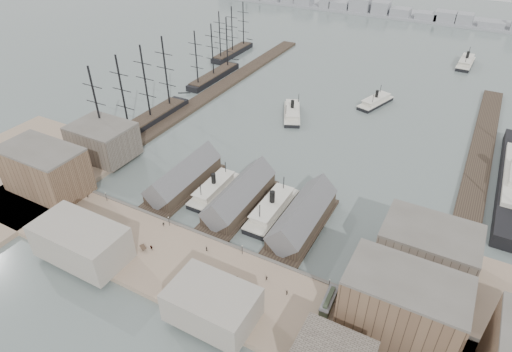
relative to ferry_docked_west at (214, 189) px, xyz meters
The scene contains 41 objects.
ground 23.18m from the ferry_docked_west, 55.69° to the right, with size 900.00×900.00×0.00m, color #566461.
quay 41.18m from the ferry_docked_west, 71.59° to the right, with size 180.00×30.00×2.00m, color gray.
seawall 27.54m from the ferry_docked_west, 61.80° to the right, with size 180.00×1.20×2.30m, color #59544C.
west_land 87.00m from the ferry_docked_west, 160.49° to the right, with size 70.00×80.00×2.00m, color gray.
west_wharf 97.88m from the ferry_docked_west, 124.19° to the left, with size 10.00×220.00×1.60m, color #2D231C.
east_wharf 115.40m from the ferry_docked_west, 37.94° to the left, with size 10.00×180.00×1.60m, color #2D231C.
ferry_shed_west 13.39m from the ferry_docked_west, behind, with size 14.00×42.00×12.60m.
ferry_shed_center 13.39m from the ferry_docked_west, ahead, with size 14.00×42.00×12.60m.
ferry_shed_east 39.13m from the ferry_docked_west, ahead, with size 14.00×42.00×12.60m.
warehouse_west_front 65.49m from the ferry_docked_west, 151.42° to the right, with size 32.00×18.00×18.00m, color brown.
warehouse_west_back 57.40m from the ferry_docked_west, behind, with size 26.00×20.00×14.00m, color #60564C.
warehouse_east_front 85.38m from the ferry_docked_west, 21.46° to the right, with size 30.00×18.00×19.00m, color brown.
warehouse_east_back 81.42m from the ferry_docked_west, ahead, with size 28.00×20.00×15.00m, color #60564C.
street_bldg_center 60.97m from the ferry_docked_west, 57.12° to the right, with size 24.00×16.00×10.00m, color gray.
street_bldg_west 54.11m from the ferry_docked_west, 108.42° to the right, with size 30.00×16.00×12.00m, color gray.
lamp_post_far_w 41.33m from the ferry_docked_west, 140.85° to the right, with size 0.44×0.44×3.92m.
lamp_post_near_w 26.24m from the ferry_docked_west, 94.39° to the right, with size 0.44×0.44×3.92m.
lamp_post_near_e 38.32m from the ferry_docked_west, 42.93° to the right, with size 0.44×0.44×3.92m.
lamp_post_far_e 63.63m from the ferry_docked_west, 24.19° to the right, with size 0.44×0.44×3.92m.
far_shore 315.29m from the ferry_docked_west, 88.01° to the left, with size 500.00×40.00×15.72m.
ferry_docked_west is the anchor object (origin of this frame).
ferry_docked_east 26.01m from the ferry_docked_west, ahead, with size 9.09×30.31×10.83m.
ferry_open_near 77.49m from the ferry_docked_west, 90.98° to the left, with size 18.95×28.38×9.80m.
ferry_open_mid 117.82m from the ferry_docked_west, 73.33° to the left, with size 15.11×26.74×9.15m.
ferry_open_far 216.16m from the ferry_docked_west, 70.98° to the left, with size 9.79×29.37×10.38m.
sailing_ship_near 68.25m from the ferry_docked_west, 155.90° to the left, with size 9.88×68.05×40.61m.
sailing_ship_mid 121.97m from the ferry_docked_west, 123.27° to the left, with size 8.38×48.40×34.44m.
sailing_ship_far 168.23m from the ferry_docked_west, 118.60° to the left, with size 8.19×45.52×33.69m.
tram 68.49m from the ferry_docked_west, 28.44° to the right, with size 3.25×10.73×3.77m.
horse_cart_left 42.56m from the ferry_docked_west, 120.82° to the right, with size 4.88×2.87×1.70m.
horse_cart_center 38.99m from the ferry_docked_west, 90.77° to the right, with size 4.84×3.30×1.60m.
horse_cart_right 50.27m from the ferry_docked_west, 48.97° to the right, with size 4.79×3.24×1.56m.
pedestrian_0 48.83m from the ferry_docked_west, 144.51° to the right, with size 0.60×0.44×1.64m, color black.
pedestrian_1 49.74m from the ferry_docked_west, 124.85° to the right, with size 0.80×0.63×1.65m, color black.
pedestrian_2 27.61m from the ferry_docked_west, 97.38° to the right, with size 1.06×0.61×1.63m, color black.
pedestrian_3 45.77m from the ferry_docked_west, 99.49° to the right, with size 0.95×0.40×1.62m, color black.
pedestrian_4 34.66m from the ferry_docked_west, 60.96° to the right, with size 0.80×0.52×1.63m, color black.
pedestrian_5 46.42m from the ferry_docked_west, 52.47° to the right, with size 0.62×0.45×1.69m, color black.
pedestrian_6 51.50m from the ferry_docked_west, 38.64° to the right, with size 0.83×0.64×1.70m, color black.
pedestrian_7 56.73m from the ferry_docked_west, 50.50° to the right, with size 1.03×0.59×1.60m, color black.
pedestrian_8 58.79m from the ferry_docked_west, 35.48° to the right, with size 0.98×0.41×1.68m, color black.
Camera 1 is at (67.29, -93.89, 102.40)m, focal length 30.00 mm.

